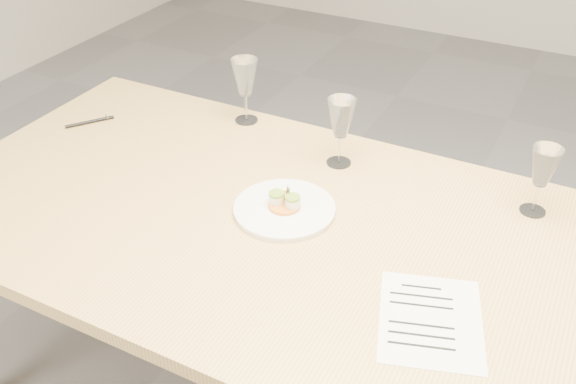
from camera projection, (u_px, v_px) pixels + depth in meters
The scene contains 7 objects.
dining_table at pixel (365, 269), 1.59m from camera, with size 2.40×1.00×0.75m.
dinner_plate at pixel (285, 208), 1.66m from camera, with size 0.27×0.27×0.07m.
recipe_sheet at pixel (430, 320), 1.35m from camera, with size 0.29×0.32×0.00m.
ballpoint_pen at pixel (90, 122), 2.07m from camera, with size 0.10×0.13×0.01m.
wine_glass_0 at pixel (245, 79), 2.00m from camera, with size 0.08×0.08×0.21m.
wine_glass_1 at pixel (341, 120), 1.79m from camera, with size 0.08×0.08×0.20m.
wine_glass_2 at pixel (544, 168), 1.60m from camera, with size 0.08×0.08×0.19m.
Camera 1 is at (0.38, -1.15, 1.74)m, focal length 40.00 mm.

